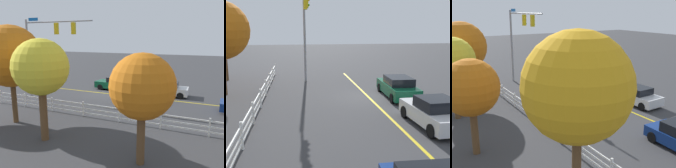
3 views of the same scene
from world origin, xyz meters
The scene contains 6 objects.
ground_plane centered at (0.00, 0.00, 0.00)m, with size 120.00×120.00×0.00m, color #38383A.
lane_center_stripe centered at (-4.00, 0.00, 0.00)m, with size 28.00×0.16×0.01m, color gold.
signal_assembly centered at (4.27, 4.12, 5.30)m, with size 7.26×0.37×7.57m.
car_0 centered at (-0.34, -1.99, 0.71)m, with size 4.76×2.03×1.46m.
car_2 centered at (-6.03, -1.70, 0.69)m, with size 4.17×2.07×1.45m.
white_rail_fence centered at (-3.00, 7.09, 0.60)m, with size 26.10×0.10×1.15m.
Camera 2 is at (-17.76, 4.83, 4.76)m, focal length 43.23 mm.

